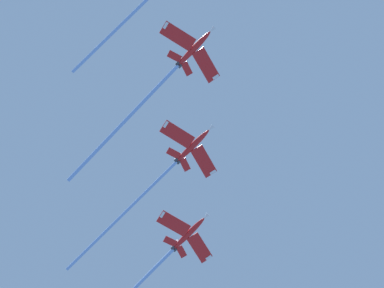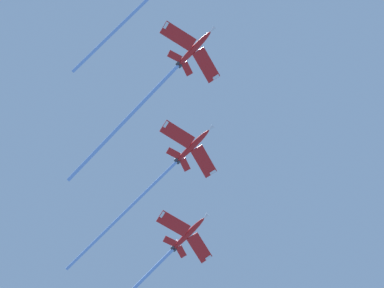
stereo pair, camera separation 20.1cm
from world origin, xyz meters
name	(u,v)px [view 2 (the right image)]	position (x,y,z in m)	size (l,w,h in m)	color
jet_second	(165,79)	(50.90, 7.11, 163.22)	(45.51, 30.67, 18.87)	red
jet_third	(168,170)	(73.06, -0.76, 158.04)	(45.19, 31.73, 17.43)	red
jet_fourth	(164,258)	(96.79, -7.01, 152.61)	(41.74, 29.35, 16.70)	red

